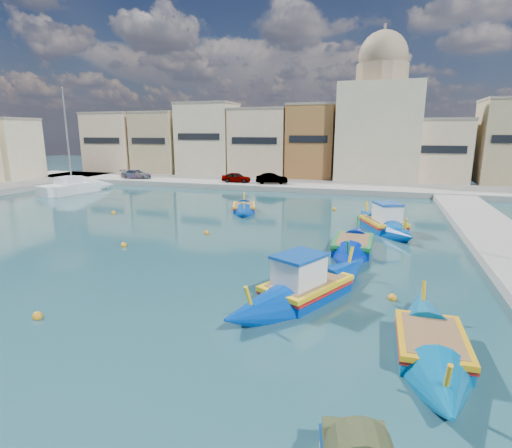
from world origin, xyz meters
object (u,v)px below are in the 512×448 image
at_px(yacht_midnorth, 82,187).
at_px(luzzu_cyan_south, 431,347).
at_px(luzzu_turquoise_cabin, 306,289).
at_px(luzzu_blue_cabin, 383,225).
at_px(yacht_north, 84,187).
at_px(church_block, 379,118).
at_px(luzzu_green, 244,208).
at_px(luzzu_cyan_mid, 353,246).

bearing_deg(yacht_midnorth, luzzu_cyan_south, -36.32).
xyz_separation_m(luzzu_turquoise_cabin, luzzu_cyan_south, (4.46, -3.15, -0.11)).
height_order(luzzu_blue_cabin, luzzu_cyan_south, luzzu_blue_cabin).
bearing_deg(yacht_north, luzzu_turquoise_cabin, -36.74).
distance_m(luzzu_cyan_south, yacht_north, 42.91).
relative_size(church_block, luzzu_cyan_south, 2.49).
bearing_deg(yacht_midnorth, luzzu_green, -15.12).
height_order(church_block, yacht_midnorth, church_block).
relative_size(church_block, luzzu_cyan_mid, 2.22).
bearing_deg(luzzu_blue_cabin, luzzu_turquoise_cabin, -102.90).
distance_m(luzzu_blue_cabin, luzzu_cyan_mid, 6.02).
distance_m(luzzu_turquoise_cabin, yacht_midnorth, 37.99).
distance_m(luzzu_cyan_mid, luzzu_cyan_south, 10.95).
bearing_deg(yacht_midnorth, yacht_north, -19.24).
bearing_deg(church_block, yacht_midnorth, -151.08).
height_order(luzzu_turquoise_cabin, luzzu_cyan_mid, luzzu_turquoise_cabin).
relative_size(luzzu_blue_cabin, luzzu_cyan_south, 1.14).
bearing_deg(yacht_midnorth, luzzu_cyan_mid, -25.53).
distance_m(church_block, luzzu_green, 27.22).
xyz_separation_m(luzzu_blue_cabin, luzzu_cyan_mid, (-1.66, -5.79, -0.11)).
xyz_separation_m(luzzu_green, luzzu_cyan_south, (12.95, -19.77, 0.02)).
xyz_separation_m(luzzu_turquoise_cabin, luzzu_green, (-8.49, 16.63, -0.13)).
xyz_separation_m(church_block, luzzu_blue_cabin, (1.20, -27.32, -8.03)).
bearing_deg(church_block, yacht_north, -150.42).
bearing_deg(yacht_midnorth, church_block, 28.92).
bearing_deg(luzzu_turquoise_cabin, luzzu_cyan_mid, 79.59).
relative_size(church_block, yacht_midnorth, 1.55).
distance_m(church_block, luzzu_cyan_south, 44.45).
bearing_deg(luzzu_turquoise_cabin, church_block, 87.44).
distance_m(church_block, yacht_north, 37.44).
height_order(luzzu_blue_cabin, yacht_midnorth, yacht_midnorth).
distance_m(luzzu_turquoise_cabin, yacht_north, 37.45).
xyz_separation_m(church_block, luzzu_cyan_mid, (-0.46, -33.11, -8.14)).
xyz_separation_m(church_block, luzzu_cyan_south, (2.66, -43.61, -8.15)).
relative_size(luzzu_cyan_mid, yacht_midnorth, 0.70).
relative_size(luzzu_cyan_south, yacht_midnorth, 0.62).
height_order(luzzu_turquoise_cabin, luzzu_blue_cabin, luzzu_blue_cabin).
bearing_deg(luzzu_cyan_south, luzzu_blue_cabin, 95.10).
distance_m(luzzu_green, yacht_north, 22.29).
distance_m(luzzu_cyan_mid, yacht_midnorth, 35.35).
bearing_deg(luzzu_cyan_mid, luzzu_green, 136.69).
height_order(church_block, luzzu_cyan_south, church_block).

